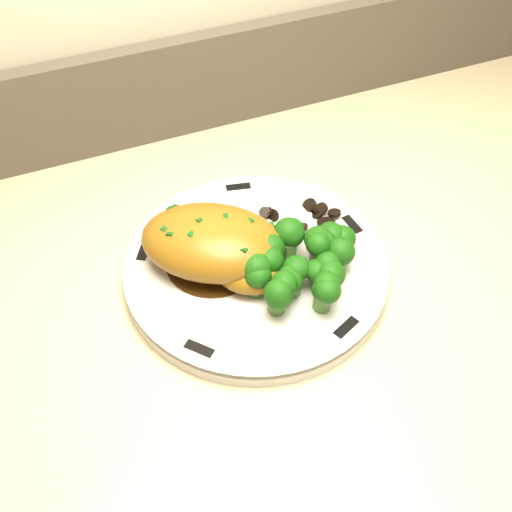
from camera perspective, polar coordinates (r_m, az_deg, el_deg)
name	(u,v)px	position (r m, az deg, el deg)	size (l,w,h in m)	color
counter	(455,426)	(1.06, 17.28, -14.24)	(1.95, 0.65, 0.96)	brown
plate	(256,269)	(0.63, 0.00, -1.14)	(0.26, 0.26, 0.02)	silver
rim_accent_0	(352,225)	(0.66, 8.54, 2.78)	(0.03, 0.01, 0.00)	black
rim_accent_1	(238,187)	(0.70, -1.58, 6.14)	(0.03, 0.01, 0.00)	black
rim_accent_2	(144,251)	(0.64, -9.92, 0.48)	(0.03, 0.01, 0.00)	black
rim_accent_3	(199,349)	(0.56, -5.07, -8.22)	(0.03, 0.01, 0.00)	black
rim_accent_4	(346,328)	(0.58, 8.02, -6.32)	(0.03, 0.01, 0.00)	black
gravy_pool	(214,261)	(0.62, -3.79, -0.45)	(0.09, 0.09, 0.00)	#341E09
chicken_breast	(216,246)	(0.60, -3.53, 0.93)	(0.16, 0.15, 0.05)	#956519
mushroom_pile	(301,218)	(0.66, 4.02, 3.43)	(0.07, 0.05, 0.02)	black
broccoli_florets	(303,265)	(0.59, 4.20, -0.84)	(0.12, 0.09, 0.04)	#4B7E35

